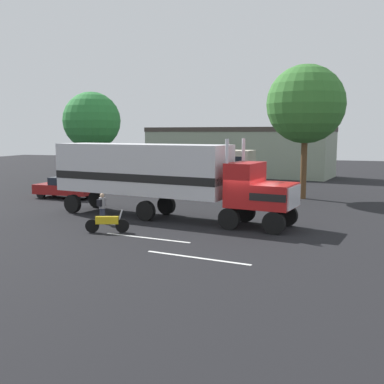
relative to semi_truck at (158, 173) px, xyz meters
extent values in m
plane|color=black|center=(5.53, -1.35, -2.52)|extent=(120.00, 120.00, 0.00)
cube|color=silver|center=(1.39, -4.85, -2.52)|extent=(4.38, 0.75, 0.01)
cube|color=silver|center=(4.57, -7.34, -2.52)|extent=(4.37, 0.82, 0.01)
cube|color=#B21919|center=(6.73, -1.20, -0.82)|extent=(2.21, 2.78, 1.20)
cube|color=#B21919|center=(5.15, -0.92, -0.32)|extent=(1.82, 2.71, 2.20)
cube|color=silver|center=(7.66, -1.37, -0.82)|extent=(0.45, 2.08, 1.08)
cube|color=black|center=(6.73, -1.20, -0.76)|extent=(2.22, 2.82, 0.36)
cylinder|color=silver|center=(4.81, 0.26, 0.28)|extent=(0.18, 0.18, 3.40)
cylinder|color=silver|center=(4.42, -1.91, 0.28)|extent=(0.18, 0.18, 3.40)
cube|color=silver|center=(-1.10, 0.19, 0.23)|extent=(10.79, 4.40, 2.80)
cube|color=black|center=(-1.10, 0.19, -0.19)|extent=(10.80, 4.44, 0.44)
cylinder|color=silver|center=(5.80, 0.28, -1.57)|extent=(1.39, 0.86, 0.64)
cylinder|color=black|center=(7.22, -0.17, -1.97)|extent=(1.14, 0.49, 1.10)
cylinder|color=black|center=(6.83, -2.34, -1.97)|extent=(1.14, 0.49, 1.10)
cylinder|color=black|center=(4.95, 0.23, -1.97)|extent=(1.14, 0.49, 1.10)
cylinder|color=black|center=(4.57, -1.94, -1.97)|extent=(1.14, 0.49, 1.10)
cylinder|color=black|center=(0.08, 1.10, -1.97)|extent=(1.14, 0.49, 1.10)
cylinder|color=black|center=(-0.30, -1.07, -1.97)|extent=(1.14, 0.49, 1.10)
cylinder|color=black|center=(-5.09, 2.01, -1.97)|extent=(1.14, 0.49, 1.10)
cylinder|color=black|center=(-5.47, -0.15, -1.97)|extent=(1.14, 0.49, 1.10)
cylinder|color=#2D3347|center=(-2.23, -2.49, -2.11)|extent=(0.18, 0.18, 0.82)
cylinder|color=#2D3347|center=(-2.09, -2.54, -2.11)|extent=(0.18, 0.18, 0.82)
cylinder|color=gray|center=(-2.16, -2.51, -1.41)|extent=(0.34, 0.34, 0.58)
sphere|color=tan|center=(-2.16, -2.51, -1.01)|extent=(0.23, 0.23, 0.23)
cube|color=black|center=(-2.23, -2.70, -1.39)|extent=(0.30, 0.24, 0.36)
cube|color=#BFB29E|center=(-2.25, 11.97, -0.57)|extent=(11.16, 3.35, 2.90)
cube|color=black|center=(-2.25, 11.97, 0.01)|extent=(10.50, 3.34, 0.90)
cylinder|color=black|center=(1.92, 12.79, -2.02)|extent=(1.02, 0.35, 1.00)
cylinder|color=black|center=(1.76, 10.55, -2.02)|extent=(1.02, 0.35, 1.00)
cylinder|color=black|center=(-5.86, 13.37, -2.02)|extent=(1.02, 0.35, 1.00)
cylinder|color=black|center=(-6.02, 11.12, -2.02)|extent=(1.02, 0.35, 1.00)
cube|color=maroon|center=(-9.39, 4.99, -1.85)|extent=(4.47, 1.98, 0.70)
cube|color=#1E232D|center=(-9.19, 4.98, -1.23)|extent=(2.17, 1.74, 0.55)
cylinder|color=black|center=(-10.92, 4.27, -2.20)|extent=(0.65, 0.25, 0.64)
cylinder|color=black|center=(-10.86, 5.83, -2.20)|extent=(0.65, 0.25, 0.64)
cylinder|color=black|center=(-7.93, 4.15, -2.20)|extent=(0.65, 0.25, 0.64)
cylinder|color=black|center=(-7.86, 5.71, -2.20)|extent=(0.65, 0.25, 0.64)
cylinder|color=black|center=(-0.20, -4.14, -2.19)|extent=(0.66, 0.31, 0.66)
cylinder|color=black|center=(-1.58, -4.61, -2.19)|extent=(0.66, 0.31, 0.66)
cube|color=gold|center=(-0.89, -4.38, -1.91)|extent=(1.12, 0.58, 0.36)
cylinder|color=silver|center=(-0.30, -4.17, -1.74)|extent=(0.29, 0.16, 0.69)
cylinder|color=brown|center=(-12.13, 13.92, -0.51)|extent=(0.44, 0.44, 4.02)
sphere|color=#2B7B36|center=(-12.13, 13.92, 3.34)|extent=(5.28, 5.28, 5.28)
cylinder|color=brown|center=(7.28, 10.17, -0.10)|extent=(0.44, 0.44, 4.84)
sphere|color=#35732E|center=(7.28, 10.17, 4.28)|extent=(5.59, 5.59, 5.59)
cube|color=gray|center=(-1.32, 27.28, 0.16)|extent=(21.71, 9.58, 5.37)
cube|color=#3F3833|center=(-1.32, 27.28, 2.59)|extent=(21.82, 9.69, 0.50)
camera|label=1|loc=(9.55, -23.64, 2.30)|focal=42.53mm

